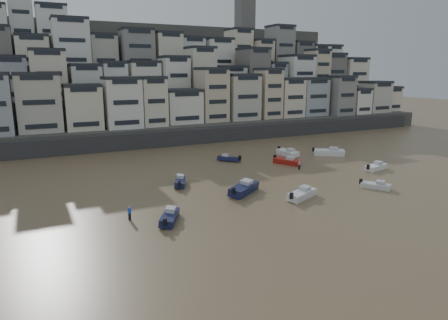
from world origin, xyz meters
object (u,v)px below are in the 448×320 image
boat_b (376,185)px  boat_a (302,193)px  boat_e (287,160)px  boat_h (229,158)px  boat_i (288,152)px  boat_c (244,187)px  boat_d (376,166)px  boat_j (169,216)px  boat_f (180,181)px  boat_g (329,151)px  person_blue (129,213)px  person_pink (299,164)px

boat_b → boat_a: bearing=-128.9°
boat_e → boat_b: bearing=-17.4°
boat_h → boat_i: bearing=-133.8°
boat_c → boat_d: boat_c is taller
boat_i → boat_j: bearing=-58.9°
boat_f → boat_j: size_ratio=0.97×
boat_b → boat_e: boat_e is taller
boat_b → boat_j: boat_j is taller
boat_g → boat_h: boat_g is taller
boat_b → boat_g: size_ratio=0.68×
boat_c → boat_b: bearing=-54.5°
boat_e → person_blue: person_blue is taller
boat_d → boat_j: bearing=176.4°
boat_c → boat_e: (15.78, 12.26, -0.16)m
boat_c → boat_g: 31.51m
boat_f → boat_i: 28.86m
boat_e → boat_f: size_ratio=1.07×
boat_d → boat_e: boat_e is taller
boat_d → person_blue: bearing=172.2°
boat_f → person_pink: 22.17m
boat_e → boat_i: size_ratio=0.93×
boat_c → boat_e: size_ratio=1.21×
boat_i → boat_a: bearing=-35.9°
boat_h → person_blue: bearing=92.7°
boat_a → boat_e: (9.82, 17.68, -0.03)m
boat_a → boat_e: size_ratio=1.04×
boat_a → boat_j: 18.80m
person_pink → boat_g: bearing=28.7°
boat_g → person_blue: (-44.65, -18.03, -0.03)m
boat_f → boat_a: bearing=-114.3°
boat_c → boat_g: size_ratio=1.00×
boat_j → person_pink: size_ratio=3.05×
boat_e → boat_g: 12.31m
boat_d → boat_i: bearing=98.5°
boat_a → boat_c: (-5.96, 5.42, 0.13)m
boat_e → boat_g: (12.04, 2.53, 0.15)m
boat_h → boat_e: bearing=-169.0°
boat_a → boat_f: bearing=110.2°
boat_f → boat_h: size_ratio=1.07×
person_pink → person_blue: bearing=-160.7°
boat_h → boat_j: bearing=100.8°
boat_e → boat_h: boat_e is taller
boat_e → person_blue: 36.10m
boat_a → boat_b: (12.46, -1.08, -0.17)m
boat_f → person_blue: (-10.15, -11.01, 0.17)m
boat_b → boat_h: bearing=169.6°
boat_b → boat_e: size_ratio=0.82×
boat_g → boat_j: 45.55m
boat_a → boat_h: 24.58m
boat_a → boat_c: size_ratio=0.86×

